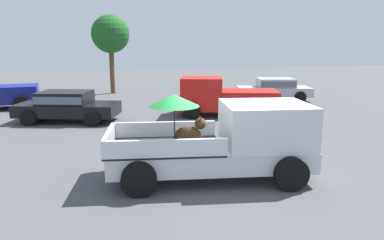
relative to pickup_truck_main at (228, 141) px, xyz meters
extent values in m
plane|color=#4C4C4F|center=(-0.45, 0.07, -0.96)|extent=(80.00, 80.00, 0.00)
cylinder|color=black|center=(1.41, 0.82, -0.56)|extent=(0.83, 0.38, 0.80)
cylinder|color=black|center=(1.16, -1.12, -0.56)|extent=(0.83, 0.38, 0.80)
cylinder|color=black|center=(-2.06, 1.26, -0.56)|extent=(0.83, 0.38, 0.80)
cylinder|color=black|center=(-2.31, -0.68, -0.56)|extent=(0.83, 0.38, 0.80)
cube|color=silver|center=(-0.45, 0.07, -0.39)|extent=(5.19, 2.42, 0.50)
cube|color=silver|center=(0.94, -0.11, 0.40)|extent=(2.32, 2.11, 1.08)
cube|color=#4C606B|center=(1.93, -0.23, 0.60)|extent=(0.28, 1.71, 0.64)
cube|color=black|center=(-1.59, 0.22, -0.11)|extent=(3.01, 2.18, 0.06)
cube|color=silver|center=(-1.47, 1.13, 0.12)|extent=(2.79, 0.45, 0.40)
cube|color=silver|center=(-1.71, -0.70, 0.12)|extent=(2.79, 0.45, 0.40)
cube|color=silver|center=(-2.93, 0.39, 0.12)|extent=(0.33, 1.84, 0.40)
ellipsoid|color=#472D19|center=(-1.05, -0.03, 0.18)|extent=(0.72, 0.40, 0.52)
sphere|color=#472D19|center=(-0.75, -0.07, 0.50)|extent=(0.31, 0.31, 0.28)
cone|color=#472D19|center=(-0.74, 0.01, 0.64)|extent=(0.10, 0.10, 0.12)
cone|color=#472D19|center=(-0.76, -0.15, 0.64)|extent=(0.10, 0.10, 0.12)
cylinder|color=black|center=(-1.39, -0.09, 0.45)|extent=(0.03, 0.03, 1.08)
cone|color=#19722D|center=(-1.39, -0.09, 1.09)|extent=(1.34, 1.34, 0.28)
cylinder|color=black|center=(-7.30, 11.11, -0.58)|extent=(0.79, 0.35, 0.76)
cylinder|color=black|center=(-7.54, 13.00, -0.58)|extent=(0.79, 0.35, 0.76)
cube|color=navy|center=(-8.02, 11.98, 0.04)|extent=(2.90, 2.12, 0.40)
cylinder|color=black|center=(0.71, 7.20, -0.58)|extent=(0.80, 0.46, 0.76)
cylinder|color=black|center=(1.24, 9.03, -0.58)|extent=(0.80, 0.46, 0.76)
cylinder|color=black|center=(3.78, 6.31, -0.58)|extent=(0.80, 0.46, 0.76)
cylinder|color=black|center=(4.31, 8.13, -0.58)|extent=(0.80, 0.46, 0.76)
cube|color=red|center=(2.51, 7.67, -0.41)|extent=(5.11, 3.07, 0.50)
cube|color=red|center=(1.36, 8.00, 0.34)|extent=(2.33, 2.26, 1.00)
cube|color=red|center=(3.47, 7.39, 0.04)|extent=(3.10, 2.48, 0.40)
cylinder|color=black|center=(-3.16, 8.36, -0.63)|extent=(0.69, 0.39, 0.66)
cylinder|color=black|center=(-3.64, 6.67, -0.63)|extent=(0.69, 0.39, 0.66)
cylinder|color=black|center=(-5.76, 9.10, -0.63)|extent=(0.69, 0.39, 0.66)
cylinder|color=black|center=(-6.23, 7.40, -0.63)|extent=(0.69, 0.39, 0.66)
cube|color=black|center=(-4.70, 7.88, -0.41)|extent=(4.62, 2.86, 0.52)
cube|color=black|center=(-4.79, 7.91, 0.09)|extent=(2.46, 2.11, 0.56)
cube|color=#4C606B|center=(-4.79, 7.91, 0.09)|extent=(2.42, 2.17, 0.32)
cylinder|color=black|center=(5.15, 10.76, -0.63)|extent=(0.69, 0.35, 0.66)
cylinder|color=black|center=(5.52, 12.48, -0.63)|extent=(0.69, 0.35, 0.66)
cylinder|color=black|center=(7.79, 10.20, -0.63)|extent=(0.69, 0.35, 0.66)
cylinder|color=black|center=(8.16, 11.92, -0.63)|extent=(0.69, 0.35, 0.66)
cube|color=#ADB2B7|center=(6.66, 11.34, -0.41)|extent=(4.57, 2.62, 0.52)
cube|color=#ADB2B7|center=(6.76, 11.32, 0.09)|extent=(2.39, 2.00, 0.56)
cube|color=#4C606B|center=(6.76, 11.32, 0.09)|extent=(2.35, 2.07, 0.32)
cylinder|color=brown|center=(-2.70, 16.73, 0.59)|extent=(0.32, 0.32, 3.10)
sphere|color=#19561E|center=(-2.70, 16.73, 3.02)|extent=(2.53, 2.53, 2.53)
camera|label=1|loc=(-2.81, -8.20, 2.39)|focal=33.26mm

